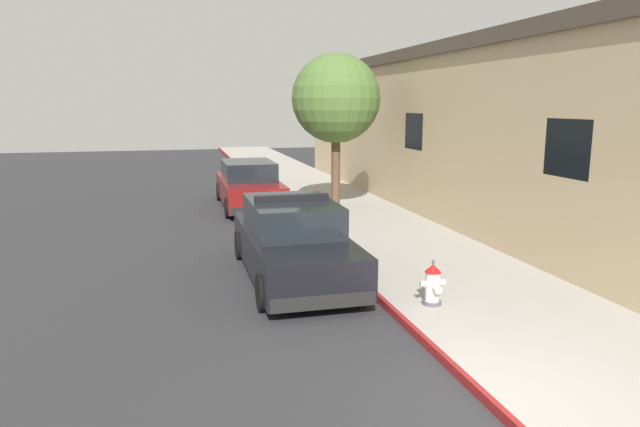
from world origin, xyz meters
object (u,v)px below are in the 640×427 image
at_px(parked_car_silver_ahead, 249,186).
at_px(fire_hydrant, 433,284).
at_px(street_tree, 336,99).
at_px(police_cruiser, 293,242).

bearing_deg(parked_car_silver_ahead, fire_hydrant, -81.00).
bearing_deg(fire_hydrant, street_tree, 84.96).
bearing_deg(police_cruiser, fire_hydrant, -53.03).
relative_size(police_cruiser, fire_hydrant, 6.37).
height_order(police_cruiser, street_tree, street_tree).
xyz_separation_m(police_cruiser, fire_hydrant, (1.87, -2.49, -0.26)).
bearing_deg(police_cruiser, parked_car_silver_ahead, 88.73).
height_order(parked_car_silver_ahead, fire_hydrant, parked_car_silver_ahead).
relative_size(parked_car_silver_ahead, fire_hydrant, 6.37).
bearing_deg(fire_hydrant, police_cruiser, 126.97).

